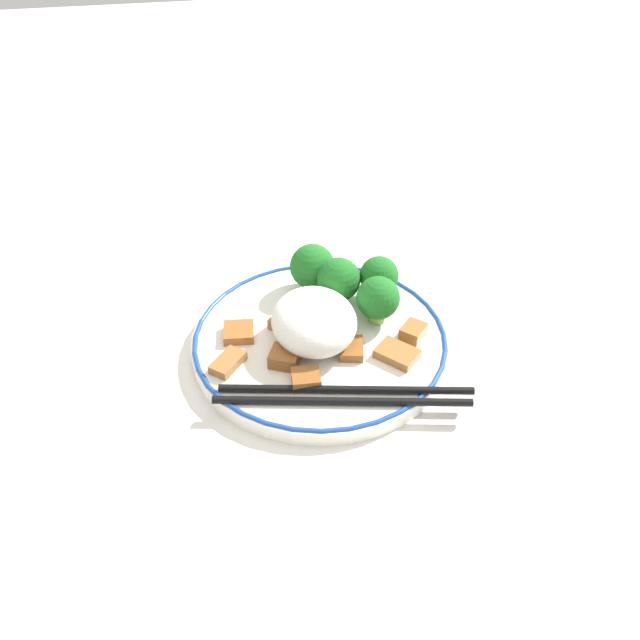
{
  "coord_description": "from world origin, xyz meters",
  "views": [
    {
      "loc": [
        -0.1,
        -0.45,
        0.41
      ],
      "look_at": [
        0.0,
        0.0,
        0.04
      ],
      "focal_mm": 35.0,
      "sensor_mm": 36.0,
      "label": 1
    }
  ],
  "objects_px": {
    "broccoli_back_center": "(379,277)",
    "broccoli_mid_left": "(312,267)",
    "broccoli_back_left": "(378,299)",
    "plate": "(320,340)",
    "broccoli_back_right": "(339,280)",
    "chopsticks": "(346,395)"
  },
  "relations": [
    {
      "from": "broccoli_back_center",
      "to": "broccoli_back_right",
      "type": "distance_m",
      "value": 0.04
    },
    {
      "from": "plate",
      "to": "broccoli_back_center",
      "type": "bearing_deg",
      "value": 33.14
    },
    {
      "from": "broccoli_mid_left",
      "to": "broccoli_back_right",
      "type": "bearing_deg",
      "value": -52.26
    },
    {
      "from": "broccoli_back_right",
      "to": "broccoli_back_center",
      "type": "bearing_deg",
      "value": -3.76
    },
    {
      "from": "plate",
      "to": "broccoli_mid_left",
      "type": "xyz_separation_m",
      "value": [
        0.01,
        0.08,
        0.03
      ]
    },
    {
      "from": "broccoli_back_left",
      "to": "chopsticks",
      "type": "height_order",
      "value": "broccoli_back_left"
    },
    {
      "from": "plate",
      "to": "chopsticks",
      "type": "height_order",
      "value": "chopsticks"
    },
    {
      "from": "broccoli_back_left",
      "to": "plate",
      "type": "bearing_deg",
      "value": -169.11
    },
    {
      "from": "plate",
      "to": "broccoli_mid_left",
      "type": "height_order",
      "value": "broccoli_mid_left"
    },
    {
      "from": "plate",
      "to": "chopsticks",
      "type": "xyz_separation_m",
      "value": [
        0.01,
        -0.09,
        0.01
      ]
    },
    {
      "from": "broccoli_back_left",
      "to": "broccoli_mid_left",
      "type": "distance_m",
      "value": 0.08
    },
    {
      "from": "plate",
      "to": "broccoli_back_right",
      "type": "height_order",
      "value": "broccoli_back_right"
    },
    {
      "from": "plate",
      "to": "broccoli_mid_left",
      "type": "distance_m",
      "value": 0.09
    },
    {
      "from": "broccoli_back_left",
      "to": "chopsticks",
      "type": "xyz_separation_m",
      "value": [
        -0.06,
        -0.1,
        -0.02
      ]
    },
    {
      "from": "broccoli_back_left",
      "to": "broccoli_back_center",
      "type": "height_order",
      "value": "same"
    },
    {
      "from": "broccoli_back_center",
      "to": "broccoli_mid_left",
      "type": "relative_size",
      "value": 0.94
    },
    {
      "from": "broccoli_back_center",
      "to": "chopsticks",
      "type": "height_order",
      "value": "broccoli_back_center"
    },
    {
      "from": "plate",
      "to": "broccoli_back_left",
      "type": "xyz_separation_m",
      "value": [
        0.06,
        0.01,
        0.03
      ]
    },
    {
      "from": "broccoli_back_right",
      "to": "chopsticks",
      "type": "height_order",
      "value": "broccoli_back_right"
    },
    {
      "from": "broccoli_mid_left",
      "to": "chopsticks",
      "type": "xyz_separation_m",
      "value": [
        -0.0,
        -0.16,
        -0.02
      ]
    },
    {
      "from": "broccoli_mid_left",
      "to": "chopsticks",
      "type": "distance_m",
      "value": 0.17
    },
    {
      "from": "plate",
      "to": "chopsticks",
      "type": "bearing_deg",
      "value": -86.59
    }
  ]
}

